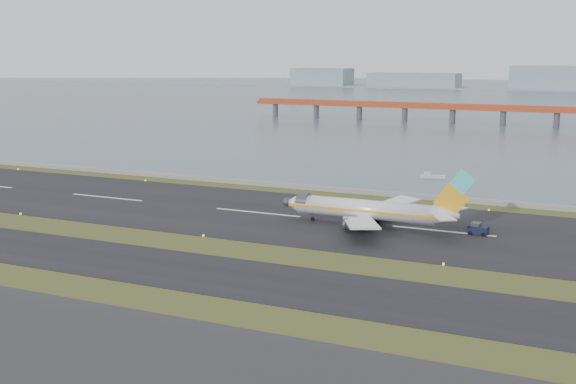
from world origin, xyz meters
name	(u,v)px	position (x,y,z in m)	size (l,w,h in m)	color
ground	(182,246)	(0.00, 0.00, 0.00)	(1000.00, 1000.00, 0.00)	#344619
taxiway_strip	(141,264)	(0.00, -12.00, 0.05)	(1000.00, 18.00, 0.10)	black
runway_strip	(258,213)	(0.00, 30.00, 0.05)	(1000.00, 45.00, 0.10)	black
seawall	(311,187)	(0.00, 60.00, 0.50)	(1000.00, 2.50, 1.00)	gray
bay_water	(516,99)	(0.00, 460.00, 0.00)	(1400.00, 800.00, 1.30)	#465865
red_pier	(504,110)	(20.00, 250.00, 7.28)	(260.00, 5.00, 10.20)	#AD3D1D
far_shoreline	(554,83)	(13.62, 620.00, 6.07)	(1400.00, 80.00, 60.50)	#8C9DA6
airliner	(372,210)	(26.27, 27.68, 3.46)	(38.52, 32.89, 12.80)	white
pushback_tug	(478,229)	(46.48, 30.21, 1.13)	(3.78, 2.41, 2.33)	#121733
workboat_near	(432,176)	(23.83, 89.29, 0.52)	(7.11, 3.47, 1.66)	#BDBCC1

